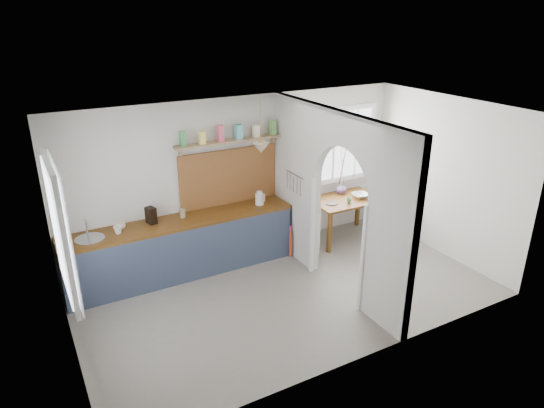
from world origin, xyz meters
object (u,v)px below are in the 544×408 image
kettle (260,198)px  dining_table (344,219)px  chair_left (304,226)px  chair_right (388,207)px  vase (341,188)px

kettle → dining_table: bearing=-1.2°
chair_left → chair_right: 1.82m
dining_table → chair_left: chair_left is taller
chair_left → kettle: kettle is taller
chair_left → chair_right: (1.82, 0.00, -0.01)m
chair_left → kettle: size_ratio=4.11×
chair_right → vase: 0.99m
chair_right → chair_left: bearing=78.3°
kettle → chair_left: bearing=-14.1°
chair_left → chair_right: size_ratio=1.02×
chair_right → kettle: bearing=72.8°
chair_left → kettle: 0.93m
dining_table → chair_left: size_ratio=1.34×
dining_table → vase: 0.54m
dining_table → chair_left: 0.90m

